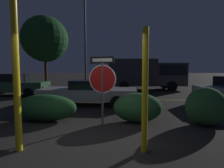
{
  "coord_description": "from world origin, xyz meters",
  "views": [
    {
      "loc": [
        0.92,
        -3.96,
        1.73
      ],
      "look_at": [
        0.41,
        3.6,
        1.15
      ],
      "focal_mm": 28.0,
      "sensor_mm": 36.0,
      "label": 1
    }
  ],
  "objects_px": {
    "tree_0": "(45,39)",
    "yellow_pole_left": "(16,70)",
    "yellow_pole_right": "(145,91)",
    "hedge_bush_3": "(206,106)",
    "hedge_bush_2": "(137,108)",
    "passing_car_1": "(14,85)",
    "stop_sign": "(102,79)",
    "street_lamp": "(85,29)",
    "hedge_bush_1": "(46,108)",
    "delivery_truck": "(147,73)",
    "passing_car_2": "(90,92)"
  },
  "relations": [
    {
      "from": "yellow_pole_right",
      "to": "hedge_bush_1",
      "type": "height_order",
      "value": "yellow_pole_right"
    },
    {
      "from": "hedge_bush_1",
      "to": "hedge_bush_3",
      "type": "xyz_separation_m",
      "value": [
        5.26,
        -0.15,
        0.15
      ]
    },
    {
      "from": "hedge_bush_3",
      "to": "passing_car_2",
      "type": "height_order",
      "value": "passing_car_2"
    },
    {
      "from": "hedge_bush_1",
      "to": "hedge_bush_3",
      "type": "distance_m",
      "value": 5.26
    },
    {
      "from": "yellow_pole_right",
      "to": "hedge_bush_1",
      "type": "xyz_separation_m",
      "value": [
        -3.12,
        2.09,
        -0.85
      ]
    },
    {
      "from": "stop_sign",
      "to": "hedge_bush_2",
      "type": "distance_m",
      "value": 1.54
    },
    {
      "from": "yellow_pole_right",
      "to": "hedge_bush_3",
      "type": "distance_m",
      "value": 2.97
    },
    {
      "from": "yellow_pole_left",
      "to": "delivery_truck",
      "type": "height_order",
      "value": "yellow_pole_left"
    },
    {
      "from": "tree_0",
      "to": "street_lamp",
      "type": "bearing_deg",
      "value": -38.57
    },
    {
      "from": "street_lamp",
      "to": "tree_0",
      "type": "xyz_separation_m",
      "value": [
        -5.76,
        4.59,
        0.03
      ]
    },
    {
      "from": "tree_0",
      "to": "hedge_bush_1",
      "type": "bearing_deg",
      "value": -65.54
    },
    {
      "from": "street_lamp",
      "to": "passing_car_1",
      "type": "bearing_deg",
      "value": -139.22
    },
    {
      "from": "tree_0",
      "to": "yellow_pole_left",
      "type": "bearing_deg",
      "value": -67.27
    },
    {
      "from": "yellow_pole_right",
      "to": "passing_car_2",
      "type": "xyz_separation_m",
      "value": [
        -2.19,
        5.14,
        -0.66
      ]
    },
    {
      "from": "stop_sign",
      "to": "yellow_pole_right",
      "type": "relative_size",
      "value": 0.83
    },
    {
      "from": "passing_car_1",
      "to": "delivery_truck",
      "type": "distance_m",
      "value": 10.74
    },
    {
      "from": "hedge_bush_3",
      "to": "passing_car_2",
      "type": "xyz_separation_m",
      "value": [
        -4.33,
        3.19,
        0.04
      ]
    },
    {
      "from": "yellow_pole_left",
      "to": "hedge_bush_1",
      "type": "xyz_separation_m",
      "value": [
        -0.42,
        2.22,
        -1.29
      ]
    },
    {
      "from": "yellow_pole_left",
      "to": "yellow_pole_right",
      "type": "xyz_separation_m",
      "value": [
        2.7,
        0.13,
        -0.44
      ]
    },
    {
      "from": "hedge_bush_2",
      "to": "passing_car_1",
      "type": "height_order",
      "value": "passing_car_1"
    },
    {
      "from": "yellow_pole_right",
      "to": "delivery_truck",
      "type": "height_order",
      "value": "delivery_truck"
    },
    {
      "from": "hedge_bush_1",
      "to": "hedge_bush_2",
      "type": "distance_m",
      "value": 3.14
    },
    {
      "from": "yellow_pole_left",
      "to": "yellow_pole_right",
      "type": "bearing_deg",
      "value": 2.73
    },
    {
      "from": "hedge_bush_3",
      "to": "street_lamp",
      "type": "relative_size",
      "value": 0.15
    },
    {
      "from": "yellow_pole_left",
      "to": "hedge_bush_2",
      "type": "height_order",
      "value": "yellow_pole_left"
    },
    {
      "from": "street_lamp",
      "to": "yellow_pole_right",
      "type": "bearing_deg",
      "value": -71.86
    },
    {
      "from": "stop_sign",
      "to": "tree_0",
      "type": "relative_size",
      "value": 0.27
    },
    {
      "from": "stop_sign",
      "to": "yellow_pole_left",
      "type": "xyz_separation_m",
      "value": [
        -1.58,
        -1.96,
        0.27
      ]
    },
    {
      "from": "hedge_bush_3",
      "to": "passing_car_1",
      "type": "bearing_deg",
      "value": 149.29
    },
    {
      "from": "hedge_bush_2",
      "to": "passing_car_2",
      "type": "distance_m",
      "value": 3.71
    },
    {
      "from": "tree_0",
      "to": "stop_sign",
      "type": "bearing_deg",
      "value": -59.71
    },
    {
      "from": "hedge_bush_2",
      "to": "hedge_bush_1",
      "type": "bearing_deg",
      "value": -178.7
    },
    {
      "from": "street_lamp",
      "to": "yellow_pole_left",
      "type": "bearing_deg",
      "value": -84.44
    },
    {
      "from": "tree_0",
      "to": "hedge_bush_3",
      "type": "bearing_deg",
      "value": -50.84
    },
    {
      "from": "hedge_bush_1",
      "to": "passing_car_1",
      "type": "bearing_deg",
      "value": 130.22
    },
    {
      "from": "yellow_pole_right",
      "to": "street_lamp",
      "type": "distance_m",
      "value": 13.05
    },
    {
      "from": "yellow_pole_left",
      "to": "hedge_bush_1",
      "type": "height_order",
      "value": "yellow_pole_left"
    },
    {
      "from": "yellow_pole_left",
      "to": "street_lamp",
      "type": "xyz_separation_m",
      "value": [
        -1.16,
        11.92,
        3.61
      ]
    },
    {
      "from": "delivery_truck",
      "to": "yellow_pole_right",
      "type": "bearing_deg",
      "value": -11.03
    },
    {
      "from": "street_lamp",
      "to": "hedge_bush_3",
      "type": "bearing_deg",
      "value": -58.65
    },
    {
      "from": "street_lamp",
      "to": "tree_0",
      "type": "distance_m",
      "value": 7.36
    },
    {
      "from": "hedge_bush_1",
      "to": "delivery_truck",
      "type": "xyz_separation_m",
      "value": [
        4.76,
        10.28,
        1.06
      ]
    },
    {
      "from": "yellow_pole_left",
      "to": "tree_0",
      "type": "relative_size",
      "value": 0.44
    },
    {
      "from": "stop_sign",
      "to": "tree_0",
      "type": "xyz_separation_m",
      "value": [
        -8.5,
        14.55,
        3.91
      ]
    },
    {
      "from": "hedge_bush_3",
      "to": "hedge_bush_1",
      "type": "bearing_deg",
      "value": 178.39
    },
    {
      "from": "yellow_pole_right",
      "to": "passing_car_2",
      "type": "distance_m",
      "value": 5.62
    },
    {
      "from": "passing_car_1",
      "to": "passing_car_2",
      "type": "distance_m",
      "value": 6.66
    },
    {
      "from": "yellow_pole_right",
      "to": "hedge_bush_2",
      "type": "bearing_deg",
      "value": 89.48
    },
    {
      "from": "yellow_pole_right",
      "to": "passing_car_1",
      "type": "bearing_deg",
      "value": 135.38
    },
    {
      "from": "hedge_bush_1",
      "to": "passing_car_2",
      "type": "relative_size",
      "value": 0.43
    }
  ]
}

